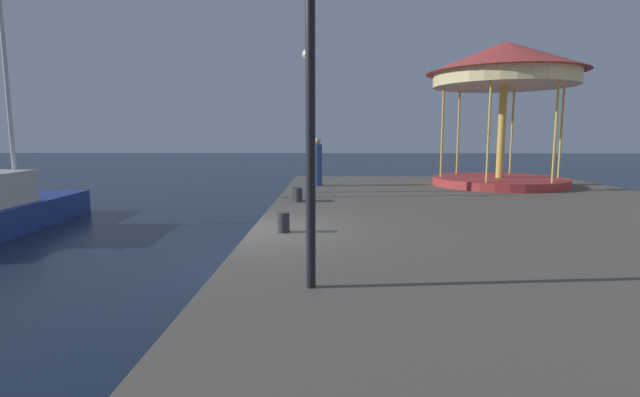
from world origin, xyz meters
TOP-DOWN VIEW (x-y plane):
  - ground_plane at (0.00, 0.00)m, footprint 120.00×120.00m
  - quay_dock at (6.09, 0.00)m, footprint 12.19×24.57m
  - carousel at (8.06, 8.54)m, footprint 5.75×5.75m
  - lamp_post_near_edge at (1.39, -3.69)m, footprint 0.36×0.36m
  - lamp_post_mid_promenade at (0.86, 6.14)m, footprint 0.36×0.36m
  - bollard_south at (0.70, -0.30)m, footprint 0.24×0.24m
  - bollard_center at (0.69, 3.94)m, footprint 0.24×0.24m
  - bollard_north at (0.61, 4.18)m, footprint 0.24×0.24m
  - person_mid_promenade at (1.12, 8.24)m, footprint 0.34×0.34m

SIDE VIEW (x-z plane):
  - ground_plane at x=0.00m, z-range 0.00..0.00m
  - quay_dock at x=6.09m, z-range 0.00..0.80m
  - bollard_south at x=0.70m, z-range 0.80..1.20m
  - bollard_center at x=0.69m, z-range 0.80..1.20m
  - bollard_north at x=0.61m, z-range 0.80..1.20m
  - person_mid_promenade at x=1.12m, z-range 0.74..2.55m
  - lamp_post_near_edge at x=1.39m, z-range 1.57..5.65m
  - lamp_post_mid_promenade at x=0.86m, z-range 1.62..6.30m
  - carousel at x=8.06m, z-range 2.11..7.45m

